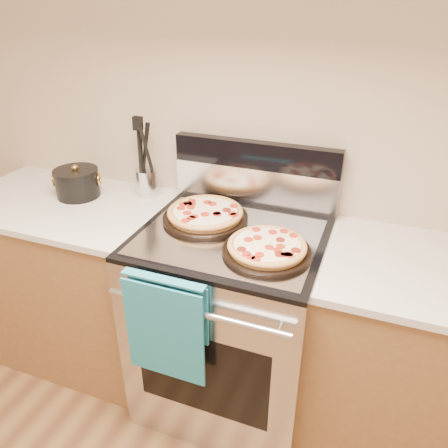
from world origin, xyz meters
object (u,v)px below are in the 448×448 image
(pepperoni_pizza_front, at_px, (267,248))
(saucepan, at_px, (77,184))
(range_body, at_px, (231,323))
(pepperoni_pizza_back, at_px, (205,214))
(utensil_crock, at_px, (147,182))

(pepperoni_pizza_front, bearing_deg, saucepan, 168.30)
(range_body, height_order, saucepan, saucepan)
(pepperoni_pizza_front, bearing_deg, pepperoni_pizza_back, 152.20)
(range_body, relative_size, saucepan, 4.38)
(range_body, relative_size, utensil_crock, 6.72)
(saucepan, bearing_deg, utensil_crock, 22.67)
(utensil_crock, bearing_deg, saucepan, -157.33)
(range_body, relative_size, pepperoni_pizza_front, 2.70)
(range_body, bearing_deg, saucepan, 172.55)
(pepperoni_pizza_back, relative_size, utensil_crock, 2.72)
(pepperoni_pizza_back, xyz_separation_m, saucepan, (-0.69, 0.04, 0.02))
(range_body, bearing_deg, pepperoni_pizza_front, -29.61)
(pepperoni_pizza_front, distance_m, saucepan, 1.04)
(range_body, xyz_separation_m, pepperoni_pizza_back, (-0.15, 0.07, 0.50))
(pepperoni_pizza_back, xyz_separation_m, utensil_crock, (-0.38, 0.17, 0.03))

